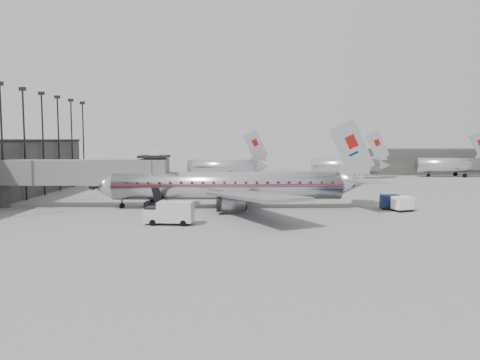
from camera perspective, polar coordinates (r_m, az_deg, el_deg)
The scene contains 13 objects.
ground at distance 53.82m, azimuth -1.58°, elevation -3.89°, with size 160.00×160.00×0.00m, color slate.
hangar at distance 121.42m, azimuth 20.91°, elevation 2.16°, with size 30.00×12.00×6.00m, color #32302E.
apron_line at distance 59.76m, azimuth 1.44°, elevation -2.99°, with size 0.15×60.00×0.01m, color gold.
jet_bridge at distance 59.73m, azimuth -17.70°, elevation 0.79°, with size 21.00×6.20×7.10m.
floodlight_masts at distance 72.15m, azimuth -23.81°, elevation 4.62°, with size 0.90×42.25×15.25m.
distant_aircraft_near at distance 95.37m, azimuth -2.06°, elevation 1.64°, with size 16.39×3.20×10.26m.
distant_aircraft_mid at distance 101.92m, azimuth 12.79°, elevation 1.74°, with size 16.39×3.20×10.26m.
distant_aircraft_far at distance 113.46m, azimuth 24.23°, elevation 1.74°, with size 16.39×3.20×10.26m.
airliner at distance 56.45m, azimuth -0.82°, elevation -0.69°, with size 34.23×31.72×10.82m.
service_van at distance 46.19m, azimuth -8.61°, elevation -3.94°, with size 4.93×2.29×2.25m.
baggage_cart_navy at distance 58.51m, azimuth 17.80°, elevation -2.50°, with size 2.31×1.82×1.73m.
baggage_cart_white at distance 57.16m, azimuth 19.19°, elevation -2.72°, with size 2.62×2.32×1.71m.
ramp_worker at distance 57.28m, azimuth -8.82°, elevation -2.42°, with size 0.71×0.47×1.94m, color #E8F51C.
Camera 1 is at (1.29, -53.15, 8.31)m, focal length 35.00 mm.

